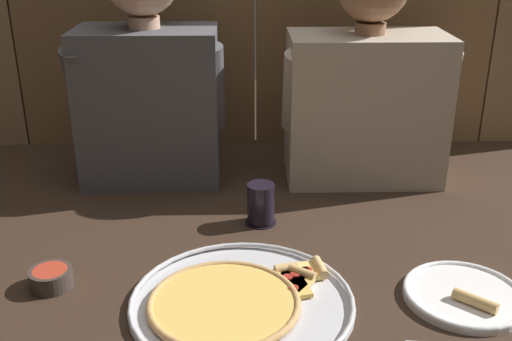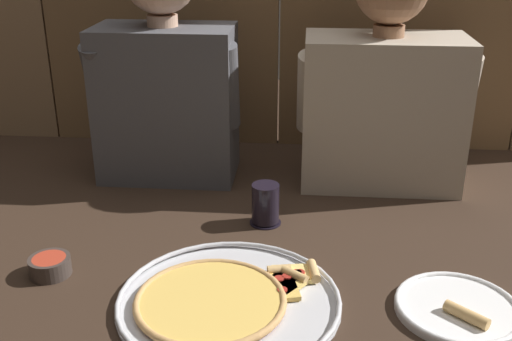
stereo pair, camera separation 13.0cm
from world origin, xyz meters
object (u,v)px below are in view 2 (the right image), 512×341
object	(u,v)px
pizza_tray	(225,299)
dinner_plate	(458,308)
drinking_glass	(263,204)
dipping_bowl	(50,265)
diner_left	(165,69)
diner_right	(384,84)

from	to	relation	value
pizza_tray	dinner_plate	world-z (taller)	dinner_plate
drinking_glass	dipping_bowl	distance (m)	0.50
dinner_plate	dipping_bowl	distance (m)	0.81
pizza_tray	drinking_glass	bearing A→B (deg)	81.71
dipping_bowl	diner_left	xyz separation A→B (m)	(0.13, 0.55, 0.28)
diner_left	diner_right	size ratio (longest dim) A/B	1.04
pizza_tray	dinner_plate	distance (m)	0.44
drinking_glass	diner_right	bearing A→B (deg)	43.61
pizza_tray	diner_left	size ratio (longest dim) A/B	0.66
pizza_tray	diner_right	world-z (taller)	diner_right
dinner_plate	diner_left	distance (m)	0.96
pizza_tray	diner_right	bearing A→B (deg)	60.84
pizza_tray	dinner_plate	bearing A→B (deg)	1.25
drinking_glass	pizza_tray	bearing A→B (deg)	-98.29
drinking_glass	diner_left	xyz separation A→B (m)	(-0.29, 0.28, 0.26)
dipping_bowl	diner_right	size ratio (longest dim) A/B	0.14
drinking_glass	diner_right	size ratio (longest dim) A/B	0.16
diner_left	diner_right	bearing A→B (deg)	-0.02
dipping_bowl	diner_right	distance (m)	0.94
pizza_tray	dinner_plate	size ratio (longest dim) A/B	1.85
pizza_tray	diner_left	bearing A→B (deg)	111.02
dipping_bowl	diner_left	distance (m)	0.63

